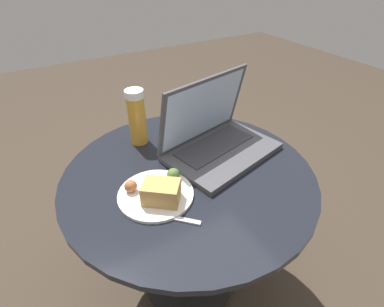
% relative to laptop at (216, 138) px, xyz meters
% --- Properties ---
extents(ground_plane, '(6.00, 6.00, 0.00)m').
position_rel_laptop_xyz_m(ground_plane, '(-0.13, -0.06, -0.60)').
color(ground_plane, '#382D23').
extents(table, '(0.73, 0.73, 0.55)m').
position_rel_laptop_xyz_m(table, '(-0.13, -0.06, -0.16)').
color(table, black).
rests_on(table, ground_plane).
extents(laptop, '(0.38, 0.30, 0.24)m').
position_rel_laptop_xyz_m(laptop, '(0.00, 0.00, 0.00)').
color(laptop, '#47474C').
rests_on(laptop, table).
extents(beer_glass, '(0.06, 0.06, 0.18)m').
position_rel_laptop_xyz_m(beer_glass, '(-0.19, 0.17, 0.04)').
color(beer_glass, gold).
rests_on(beer_glass, table).
extents(snack_plate, '(0.20, 0.20, 0.06)m').
position_rel_laptop_xyz_m(snack_plate, '(-0.25, -0.11, -0.03)').
color(snack_plate, white).
rests_on(snack_plate, table).
extents(fork, '(0.15, 0.15, 0.00)m').
position_rel_laptop_xyz_m(fork, '(-0.28, -0.16, -0.05)').
color(fork, silver).
rests_on(fork, table).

